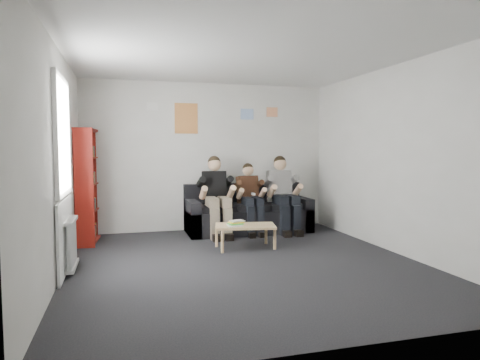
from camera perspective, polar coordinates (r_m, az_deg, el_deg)
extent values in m
plane|color=black|center=(5.72, 0.72, -11.03)|extent=(5.00, 5.00, 0.00)
plane|color=silver|center=(5.65, 0.75, 16.44)|extent=(5.00, 5.00, 0.00)
plane|color=silver|center=(7.95, -4.29, 3.09)|extent=(4.50, 0.00, 4.50)
plane|color=silver|center=(3.20, 13.31, 1.34)|extent=(4.50, 0.00, 4.50)
plane|color=silver|center=(5.35, -23.11, 2.23)|extent=(0.00, 5.00, 5.00)
plane|color=silver|center=(6.52, 20.13, 2.60)|extent=(0.00, 5.00, 5.00)
cube|color=black|center=(7.76, 1.09, -5.38)|extent=(2.21, 0.90, 0.42)
cube|color=black|center=(8.04, 0.38, -1.98)|extent=(2.21, 0.20, 0.43)
cube|color=black|center=(7.53, -6.36, -5.01)|extent=(0.18, 0.90, 0.60)
cube|color=black|center=(8.09, 8.01, -4.38)|extent=(0.18, 0.90, 0.60)
cube|color=black|center=(7.65, 1.26, -3.55)|extent=(1.85, 0.62, 0.10)
cube|color=maroon|center=(7.21, -19.81, -0.77)|extent=(0.27, 0.82, 1.82)
cube|color=#DDB37F|center=(6.48, 0.70, -6.15)|extent=(0.89, 0.49, 0.04)
cylinder|color=#DDB37F|center=(6.23, -2.36, -8.26)|extent=(0.04, 0.04, 0.32)
cylinder|color=#DDB37F|center=(6.45, 4.65, -7.83)|extent=(0.04, 0.04, 0.32)
cylinder|color=#DDB37F|center=(6.61, -3.15, -7.53)|extent=(0.04, 0.04, 0.32)
cylinder|color=#DDB37F|center=(6.82, 3.49, -7.16)|extent=(0.04, 0.04, 0.32)
cube|color=silver|center=(6.39, -0.73, -6.07)|extent=(0.20, 0.15, 0.02)
cube|color=#4FC145|center=(6.42, -0.61, -5.87)|extent=(0.20, 0.15, 0.02)
cube|color=yellow|center=(6.45, -0.50, -5.67)|extent=(0.20, 0.15, 0.02)
cube|color=silver|center=(6.49, -0.39, -5.47)|extent=(0.20, 0.15, 0.02)
cube|color=black|center=(7.59, -3.49, -1.04)|extent=(0.43, 0.31, 0.60)
sphere|color=#D9AC84|center=(7.52, -3.44, 2.09)|extent=(0.23, 0.23, 0.23)
sphere|color=black|center=(7.54, -3.46, 2.38)|extent=(0.22, 0.22, 0.22)
cube|color=#7F715B|center=(7.30, -2.96, -2.93)|extent=(0.38, 0.49, 0.16)
cube|color=#7F715B|center=(7.13, -2.54, -5.84)|extent=(0.36, 0.15, 0.52)
cube|color=black|center=(7.10, -2.42, -7.57)|extent=(0.36, 0.28, 0.11)
cube|color=#52311B|center=(7.73, 1.01, -1.27)|extent=(0.36, 0.26, 0.51)
sphere|color=#D9AC84|center=(7.67, 1.09, 1.32)|extent=(0.20, 0.20, 0.20)
sphere|color=black|center=(7.68, 1.06, 1.56)|extent=(0.19, 0.19, 0.19)
cube|color=black|center=(7.49, 1.59, -2.84)|extent=(0.32, 0.41, 0.14)
cube|color=black|center=(7.35, 2.04, -5.53)|extent=(0.31, 0.13, 0.52)
cube|color=black|center=(7.34, 2.16, -7.25)|extent=(0.31, 0.23, 0.09)
cube|color=white|center=(7.39, 1.80, -1.88)|extent=(0.04, 0.13, 0.04)
cube|color=white|center=(7.93, 5.24, -0.83)|extent=(0.43, 0.31, 0.60)
sphere|color=#D9AC84|center=(7.87, 5.37, 2.15)|extent=(0.23, 0.23, 0.23)
sphere|color=black|center=(7.88, 5.33, 2.43)|extent=(0.22, 0.22, 0.22)
cube|color=black|center=(7.66, 6.07, -2.61)|extent=(0.38, 0.49, 0.16)
cube|color=black|center=(7.49, 6.71, -5.36)|extent=(0.36, 0.15, 0.52)
cube|color=black|center=(7.47, 6.88, -7.01)|extent=(0.36, 0.28, 0.11)
cylinder|color=silver|center=(5.38, -21.84, -8.48)|extent=(0.06, 0.06, 0.60)
cylinder|color=silver|center=(5.46, -21.75, -8.29)|extent=(0.06, 0.06, 0.60)
cylinder|color=silver|center=(5.54, -21.66, -8.12)|extent=(0.06, 0.06, 0.60)
cylinder|color=silver|center=(5.61, -21.57, -7.95)|extent=(0.06, 0.06, 0.60)
cylinder|color=silver|center=(5.69, -21.48, -7.78)|extent=(0.06, 0.06, 0.60)
cylinder|color=silver|center=(5.77, -21.40, -7.62)|extent=(0.06, 0.06, 0.60)
cylinder|color=silver|center=(5.85, -21.32, -7.46)|extent=(0.06, 0.06, 0.60)
cylinder|color=silver|center=(5.93, -21.24, -7.30)|extent=(0.06, 0.06, 0.60)
cube|color=silver|center=(5.72, -21.45, -10.61)|extent=(0.10, 0.64, 0.04)
cube|color=silver|center=(5.60, -21.60, -5.06)|extent=(0.10, 0.64, 0.04)
cube|color=white|center=(5.55, -22.71, 5.40)|extent=(0.02, 1.00, 1.30)
cube|color=white|center=(5.60, -22.81, 12.36)|extent=(0.05, 1.12, 0.06)
cube|color=white|center=(5.57, -22.41, -1.61)|extent=(0.05, 1.12, 0.06)
cube|color=white|center=(5.64, -22.26, -6.87)|extent=(0.03, 1.30, 0.90)
cube|color=gold|center=(7.89, -7.18, 8.15)|extent=(0.42, 0.01, 0.55)
cube|color=#4187DF|center=(8.14, 0.94, 8.76)|extent=(0.25, 0.01, 0.20)
cube|color=#C63E72|center=(8.30, 4.30, 9.01)|extent=(0.22, 0.01, 0.18)
cube|color=white|center=(7.84, -11.60, 9.59)|extent=(0.20, 0.01, 0.14)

